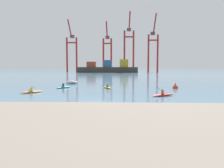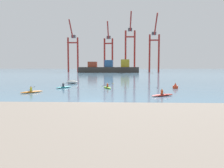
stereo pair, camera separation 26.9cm
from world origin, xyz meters
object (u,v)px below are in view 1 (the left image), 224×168
(kayak_teal, at_px, (64,87))
(kayak_lime, at_px, (107,87))
(gantry_crane_west, at_px, (72,48))
(gantry_crane_east, at_px, (153,46))
(gantry_crane_east_mid, at_px, (129,44))
(kayak_orange, at_px, (32,92))
(gantry_crane_west_mid, at_px, (107,49))
(channel_buoy, at_px, (175,86))
(container_barge, at_px, (108,68))
(capsized_dinghy, at_px, (72,82))
(kayak_red, at_px, (163,95))

(kayak_teal, distance_m, kayak_lime, 7.63)
(gantry_crane_west, xyz_separation_m, gantry_crane_east, (57.05, -5.28, 0.78))
(gantry_crane_east_mid, height_order, kayak_teal, gantry_crane_east_mid)
(gantry_crane_east, distance_m, kayak_lime, 120.17)
(gantry_crane_east, bearing_deg, kayak_orange, -105.84)
(gantry_crane_west_mid, bearing_deg, kayak_teal, -90.34)
(kayak_orange, bearing_deg, channel_buoy, 18.50)
(kayak_lime, bearing_deg, gantry_crane_east, 78.01)
(kayak_lime, bearing_deg, channel_buoy, 1.45)
(gantry_crane_west, height_order, kayak_orange, gantry_crane_west)
(container_barge, xyz_separation_m, capsized_dinghy, (-2.72, -97.27, -2.44))
(channel_buoy, distance_m, kayak_red, 10.94)
(container_barge, bearing_deg, kayak_teal, -91.10)
(container_barge, relative_size, kayak_teal, 12.20)
(capsized_dinghy, xyz_separation_m, kayak_teal, (0.67, -9.75, -0.18))
(gantry_crane_west, xyz_separation_m, kayak_lime, (32.35, -121.59, -16.62))
(kayak_orange, relative_size, kayak_lime, 0.89)
(capsized_dinghy, relative_size, kayak_lime, 0.81)
(gantry_crane_east_mid, relative_size, kayak_lime, 11.35)
(container_barge, bearing_deg, gantry_crane_west_mid, 95.15)
(gantry_crane_west, xyz_separation_m, kayak_orange, (22.06, -128.61, -16.62))
(gantry_crane_west_mid, relative_size, kayak_red, 10.47)
(kayak_orange, bearing_deg, capsized_dinghy, 83.31)
(gantry_crane_west_mid, xyz_separation_m, kayak_teal, (-0.72, -121.87, -16.13))
(container_barge, relative_size, gantry_crane_west_mid, 1.14)
(kayak_lime, xyz_separation_m, kayak_red, (7.53, -9.88, 0.00))
(gantry_crane_east, relative_size, kayak_teal, 11.90)
(gantry_crane_west, relative_size, gantry_crane_east, 0.94)
(channel_buoy, distance_m, kayak_lime, 11.57)
(gantry_crane_west, relative_size, capsized_dinghy, 12.88)
(gantry_crane_east, xyz_separation_m, kayak_teal, (-32.33, -116.04, -17.40))
(channel_buoy, relative_size, kayak_red, 0.31)
(gantry_crane_east_mid, height_order, gantry_crane_east, gantry_crane_east_mid)
(gantry_crane_west, relative_size, kayak_red, 10.90)
(kayak_lime, relative_size, kayak_red, 1.05)
(gantry_crane_east_mid, distance_m, kayak_red, 129.01)
(kayak_teal, distance_m, kayak_orange, 7.76)
(gantry_crane_west, distance_m, kayak_orange, 131.54)
(channel_buoy, bearing_deg, container_barge, 99.10)
(container_barge, bearing_deg, gantry_crane_east_mid, 36.94)
(container_barge, distance_m, gantry_crane_east_mid, 23.82)
(gantry_crane_west_mid, relative_size, kayak_teal, 10.73)
(channel_buoy, bearing_deg, kayak_orange, -161.50)
(container_barge, xyz_separation_m, kayak_red, (13.10, -117.17, -2.61))
(gantry_crane_east_mid, relative_size, capsized_dinghy, 14.03)
(kayak_red, bearing_deg, gantry_crane_west, 106.88)
(gantry_crane_west, bearing_deg, kayak_orange, -80.27)
(gantry_crane_east, height_order, kayak_lime, gantry_crane_east)
(gantry_crane_west_mid, bearing_deg, kayak_red, -83.76)
(gantry_crane_east_mid, xyz_separation_m, channel_buoy, (3.23, -117.45, -18.70))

